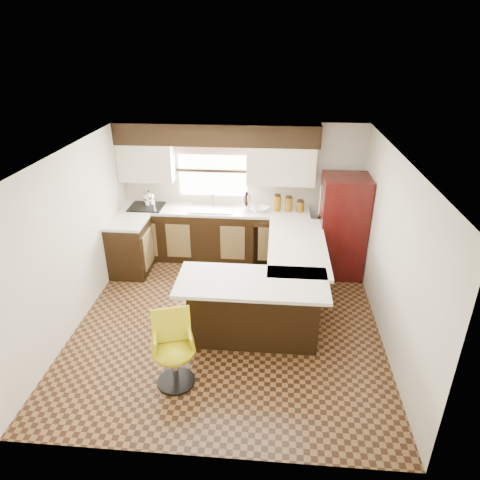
# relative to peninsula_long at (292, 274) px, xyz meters

# --- Properties ---
(floor) EXTENTS (4.40, 4.40, 0.00)m
(floor) POSITION_rel_peninsula_long_xyz_m (-0.90, -0.62, -0.45)
(floor) COLOR #49301A
(floor) RESTS_ON ground
(ceiling) EXTENTS (4.40, 4.40, 0.00)m
(ceiling) POSITION_rel_peninsula_long_xyz_m (-0.90, -0.62, 1.95)
(ceiling) COLOR silver
(ceiling) RESTS_ON wall_back
(wall_back) EXTENTS (4.40, 0.00, 4.40)m
(wall_back) POSITION_rel_peninsula_long_xyz_m (-0.90, 1.58, 0.75)
(wall_back) COLOR beige
(wall_back) RESTS_ON floor
(wall_front) EXTENTS (4.40, 0.00, 4.40)m
(wall_front) POSITION_rel_peninsula_long_xyz_m (-0.90, -2.83, 0.75)
(wall_front) COLOR beige
(wall_front) RESTS_ON floor
(wall_left) EXTENTS (0.00, 4.40, 4.40)m
(wall_left) POSITION_rel_peninsula_long_xyz_m (-3.00, -0.62, 0.75)
(wall_left) COLOR beige
(wall_left) RESTS_ON floor
(wall_right) EXTENTS (0.00, 4.40, 4.40)m
(wall_right) POSITION_rel_peninsula_long_xyz_m (1.20, -0.62, 0.75)
(wall_right) COLOR beige
(wall_right) RESTS_ON floor
(base_cab_back) EXTENTS (3.30, 0.60, 0.90)m
(base_cab_back) POSITION_rel_peninsula_long_xyz_m (-1.35, 1.28, 0.00)
(base_cab_back) COLOR black
(base_cab_back) RESTS_ON floor
(base_cab_left) EXTENTS (0.60, 0.70, 0.90)m
(base_cab_left) POSITION_rel_peninsula_long_xyz_m (-2.70, 0.62, 0.00)
(base_cab_left) COLOR black
(base_cab_left) RESTS_ON floor
(counter_back) EXTENTS (3.30, 0.60, 0.04)m
(counter_back) POSITION_rel_peninsula_long_xyz_m (-1.35, 1.28, 0.47)
(counter_back) COLOR silver
(counter_back) RESTS_ON base_cab_back
(counter_left) EXTENTS (0.60, 0.70, 0.04)m
(counter_left) POSITION_rel_peninsula_long_xyz_m (-2.70, 0.62, 0.47)
(counter_left) COLOR silver
(counter_left) RESTS_ON base_cab_left
(soffit) EXTENTS (3.40, 0.35, 0.36)m
(soffit) POSITION_rel_peninsula_long_xyz_m (-1.30, 1.40, 1.77)
(soffit) COLOR black
(soffit) RESTS_ON wall_back
(upper_cab_left) EXTENTS (0.94, 0.35, 0.64)m
(upper_cab_left) POSITION_rel_peninsula_long_xyz_m (-2.52, 1.40, 1.27)
(upper_cab_left) COLOR beige
(upper_cab_left) RESTS_ON wall_back
(upper_cab_right) EXTENTS (1.14, 0.35, 0.64)m
(upper_cab_right) POSITION_rel_peninsula_long_xyz_m (-0.22, 1.40, 1.27)
(upper_cab_right) COLOR beige
(upper_cab_right) RESTS_ON wall_back
(window_pane) EXTENTS (1.20, 0.02, 0.90)m
(window_pane) POSITION_rel_peninsula_long_xyz_m (-1.40, 1.56, 1.10)
(window_pane) COLOR white
(window_pane) RESTS_ON wall_back
(valance) EXTENTS (1.30, 0.06, 0.18)m
(valance) POSITION_rel_peninsula_long_xyz_m (-1.40, 1.52, 1.49)
(valance) COLOR #D19B93
(valance) RESTS_ON wall_back
(sink) EXTENTS (0.75, 0.45, 0.03)m
(sink) POSITION_rel_peninsula_long_xyz_m (-1.40, 1.25, 0.51)
(sink) COLOR #B2B2B7
(sink) RESTS_ON counter_back
(dishwasher) EXTENTS (0.58, 0.03, 0.78)m
(dishwasher) POSITION_rel_peninsula_long_xyz_m (-0.35, 0.99, -0.02)
(dishwasher) COLOR black
(dishwasher) RESTS_ON floor
(cooktop) EXTENTS (0.58, 0.50, 0.02)m
(cooktop) POSITION_rel_peninsula_long_xyz_m (-2.55, 1.25, 0.51)
(cooktop) COLOR black
(cooktop) RESTS_ON counter_back
(peninsula_long) EXTENTS (0.60, 1.95, 0.90)m
(peninsula_long) POSITION_rel_peninsula_long_xyz_m (0.00, 0.00, 0.00)
(peninsula_long) COLOR black
(peninsula_long) RESTS_ON floor
(peninsula_return) EXTENTS (1.65, 0.60, 0.90)m
(peninsula_return) POSITION_rel_peninsula_long_xyz_m (-0.53, -0.97, 0.00)
(peninsula_return) COLOR black
(peninsula_return) RESTS_ON floor
(counter_pen_long) EXTENTS (0.84, 1.95, 0.04)m
(counter_pen_long) POSITION_rel_peninsula_long_xyz_m (0.05, 0.00, 0.47)
(counter_pen_long) COLOR silver
(counter_pen_long) RESTS_ON peninsula_long
(counter_pen_return) EXTENTS (1.89, 0.84, 0.04)m
(counter_pen_return) POSITION_rel_peninsula_long_xyz_m (-0.55, -1.06, 0.47)
(counter_pen_return) COLOR silver
(counter_pen_return) RESTS_ON peninsula_return
(refrigerator) EXTENTS (0.73, 0.70, 1.70)m
(refrigerator) POSITION_rel_peninsula_long_xyz_m (0.82, 0.92, 0.40)
(refrigerator) COLOR #370A09
(refrigerator) RESTS_ON floor
(bar_chair) EXTENTS (0.60, 0.60, 0.91)m
(bar_chair) POSITION_rel_peninsula_long_xyz_m (-1.38, -1.88, 0.00)
(bar_chair) COLOR gold
(bar_chair) RESTS_ON floor
(kettle) EXTENTS (0.22, 0.22, 0.29)m
(kettle) POSITION_rel_peninsula_long_xyz_m (-2.49, 1.26, 0.67)
(kettle) COLOR silver
(kettle) RESTS_ON cooktop
(percolator) EXTENTS (0.14, 0.14, 0.30)m
(percolator) POSITION_rel_peninsula_long_xyz_m (-0.79, 1.28, 0.64)
(percolator) COLOR silver
(percolator) RESTS_ON counter_back
(mixing_bowl) EXTENTS (0.31, 0.31, 0.06)m
(mixing_bowl) POSITION_rel_peninsula_long_xyz_m (-0.53, 1.27, 0.53)
(mixing_bowl) COLOR white
(mixing_bowl) RESTS_ON counter_back
(canister_large) EXTENTS (0.13, 0.13, 0.27)m
(canister_large) POSITION_rel_peninsula_long_xyz_m (-0.26, 1.30, 0.63)
(canister_large) COLOR #7D520C
(canister_large) RESTS_ON counter_back
(canister_med) EXTENTS (0.13, 0.13, 0.24)m
(canister_med) POSITION_rel_peninsula_long_xyz_m (-0.06, 1.30, 0.62)
(canister_med) COLOR #7D520C
(canister_med) RESTS_ON counter_back
(canister_small) EXTENTS (0.14, 0.14, 0.17)m
(canister_small) POSITION_rel_peninsula_long_xyz_m (0.14, 1.30, 0.58)
(canister_small) COLOR #7D520C
(canister_small) RESTS_ON counter_back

